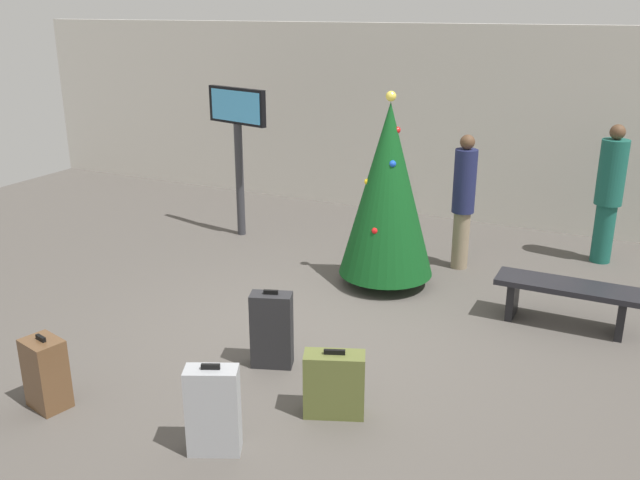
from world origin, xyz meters
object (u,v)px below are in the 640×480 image
(traveller_1, at_px, (464,198))
(suitcase_0, at_px, (272,330))
(waiting_bench, at_px, (567,294))
(suitcase_3, at_px, (334,384))
(traveller_0, at_px, (609,191))
(suitcase_1, at_px, (46,373))
(flight_info_kiosk, at_px, (238,131))
(suitcase_2, at_px, (213,411))
(holiday_tree, at_px, (388,190))

(traveller_1, height_order, suitcase_0, traveller_1)
(waiting_bench, height_order, suitcase_3, suitcase_3)
(suitcase_0, bearing_deg, suitcase_3, -29.46)
(traveller_0, relative_size, suitcase_1, 2.77)
(flight_info_kiosk, bearing_deg, suitcase_1, -77.84)
(traveller_1, bearing_deg, waiting_bench, -39.35)
(waiting_bench, height_order, traveller_0, traveller_0)
(suitcase_1, xyz_separation_m, suitcase_2, (1.63, 0.10, 0.04))
(traveller_1, bearing_deg, holiday_tree, -125.35)
(traveller_1, bearing_deg, flight_info_kiosk, -178.62)
(suitcase_0, xyz_separation_m, suitcase_1, (-1.37, -1.45, -0.06))
(suitcase_0, distance_m, suitcase_1, 2.00)
(suitcase_0, height_order, suitcase_1, suitcase_0)
(waiting_bench, relative_size, suitcase_3, 2.45)
(suitcase_3, bearing_deg, traveller_0, 70.80)
(traveller_0, relative_size, suitcase_3, 3.06)
(suitcase_3, bearing_deg, suitcase_0, 150.54)
(suitcase_2, bearing_deg, holiday_tree, 90.25)
(suitcase_1, relative_size, suitcase_2, 0.88)
(suitcase_1, bearing_deg, traveller_1, 64.34)
(suitcase_0, bearing_deg, waiting_bench, 41.49)
(traveller_1, height_order, suitcase_1, traveller_1)
(flight_info_kiosk, height_order, suitcase_2, flight_info_kiosk)
(holiday_tree, xyz_separation_m, suitcase_0, (-0.25, -2.37, -0.82))
(waiting_bench, bearing_deg, traveller_0, 85.44)
(traveller_1, relative_size, suitcase_1, 2.63)
(waiting_bench, relative_size, suitcase_1, 2.22)
(waiting_bench, xyz_separation_m, traveller_1, (-1.47, 1.20, 0.58))
(traveller_1, distance_m, suitcase_2, 4.75)
(traveller_1, relative_size, suitcase_0, 2.26)
(traveller_0, bearing_deg, traveller_1, -147.53)
(holiday_tree, relative_size, suitcase_3, 3.90)
(suitcase_3, bearing_deg, traveller_1, 89.31)
(flight_info_kiosk, relative_size, suitcase_2, 2.88)
(suitcase_2, bearing_deg, suitcase_0, 101.05)
(suitcase_1, bearing_deg, suitcase_0, 46.72)
(flight_info_kiosk, relative_size, suitcase_3, 3.60)
(holiday_tree, height_order, suitcase_2, holiday_tree)
(flight_info_kiosk, bearing_deg, traveller_0, 12.83)
(flight_info_kiosk, bearing_deg, suitcase_0, -53.70)
(traveller_0, xyz_separation_m, traveller_1, (-1.65, -1.05, -0.04))
(holiday_tree, distance_m, traveller_0, 3.07)
(traveller_0, bearing_deg, suitcase_2, -111.95)
(holiday_tree, bearing_deg, suitcase_1, -112.95)
(waiting_bench, relative_size, traveller_0, 0.80)
(traveller_0, bearing_deg, holiday_tree, -139.26)
(flight_info_kiosk, relative_size, traveller_0, 1.18)
(waiting_bench, xyz_separation_m, suitcase_2, (-2.13, -3.47, -0.00))
(traveller_0, distance_m, traveller_1, 1.95)
(waiting_bench, height_order, suitcase_0, suitcase_0)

